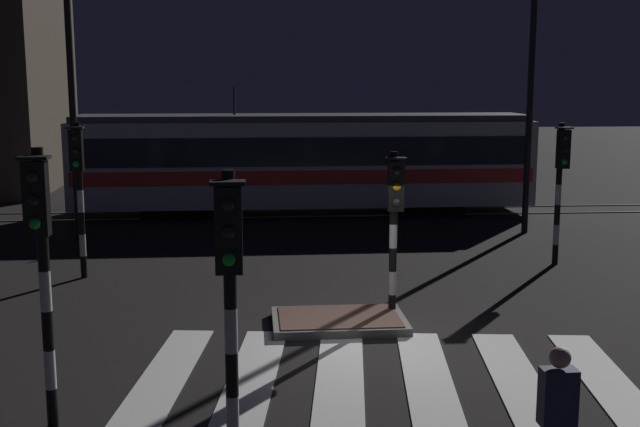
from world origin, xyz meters
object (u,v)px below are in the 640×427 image
Objects in this scene: street_lamp_trackside_left at (68,64)px; tram at (304,161)px; traffic_light_corner_far_left at (78,177)px; traffic_light_corner_far_right at (561,172)px; traffic_light_corner_near_left at (41,248)px; pedestrian_waiting_at_kerb at (556,425)px; traffic_light_kerb_mid_left at (230,282)px; street_lamp_trackside_right at (535,57)px; traffic_light_median_centre at (394,210)px.

tram is (6.42, 4.26, -3.03)m from street_lamp_trackside_left.
traffic_light_corner_far_right is at bearing 1.86° from traffic_light_corner_far_left.
traffic_light_corner_near_left is 1.05× the size of traffic_light_corner_far_right.
traffic_light_corner_far_right is 11.33m from pedestrian_waiting_at_kerb.
traffic_light_kerb_mid_left is at bearing 167.92° from pedestrian_waiting_at_kerb.
street_lamp_trackside_right is at bearing 59.23° from traffic_light_kerb_mid_left.
traffic_light_corner_far_left is 12.27m from pedestrian_waiting_at_kerb.
traffic_light_median_centre is (5.12, 4.24, -0.31)m from traffic_light_corner_near_left.
traffic_light_corner_far_left is at bearing 124.03° from pedestrian_waiting_at_kerb.
pedestrian_waiting_at_kerb is (-4.14, -10.46, -1.35)m from traffic_light_corner_far_right.
pedestrian_waiting_at_kerb is (1.37, -18.35, -0.87)m from tram.
tram is at bearing 146.35° from street_lamp_trackside_right.
traffic_light_corner_near_left is 0.45× the size of street_lamp_trackside_right.
street_lamp_trackside_left is (-11.93, 3.63, 2.55)m from traffic_light_corner_far_right.
street_lamp_trackside_right is at bearing 55.70° from traffic_light_median_centre.
traffic_light_median_centre is 6.65m from pedestrian_waiting_at_kerb.
tram reaches higher than traffic_light_kerb_mid_left.
street_lamp_trackside_right reaches higher than traffic_light_corner_far_left.
traffic_light_kerb_mid_left reaches higher than traffic_light_median_centre.
traffic_light_kerb_mid_left is (2.32, -1.58, -0.08)m from traffic_light_corner_near_left.
street_lamp_trackside_left is 12.56m from street_lamp_trackside_right.
street_lamp_trackside_left is at bearing 133.94° from traffic_light_median_centre.
traffic_light_median_centre is at bearing -29.50° from traffic_light_corner_far_left.
traffic_light_median_centre is 10.85m from street_lamp_trackside_left.
street_lamp_trackside_left is at bearing -179.21° from street_lamp_trackside_right.
traffic_light_kerb_mid_left is 0.45× the size of street_lamp_trackside_left.
tram is at bearing 94.28° from pedestrian_waiting_at_kerb.
traffic_light_median_centre is 0.90× the size of traffic_light_kerb_mid_left.
street_lamp_trackside_right is 15.59m from pedestrian_waiting_at_kerb.
traffic_light_corner_far_left reaches higher than traffic_light_kerb_mid_left.
traffic_light_kerb_mid_left is at bearing -115.65° from traffic_light_median_centre.
traffic_light_corner_near_left is at bearing -79.57° from street_lamp_trackside_left.
traffic_light_median_centre is 9.82m from street_lamp_trackside_right.
traffic_light_corner_far_right is at bearing 39.93° from traffic_light_corner_near_left.
traffic_light_corner_near_left is at bearing 157.82° from pedestrian_waiting_at_kerb.
traffic_light_corner_far_left is (-1.20, 7.81, -0.07)m from traffic_light_corner_near_left.
tram is (-5.51, 7.89, -0.48)m from traffic_light_corner_far_right.
street_lamp_trackside_left is 16.57m from pedestrian_waiting_at_kerb.
street_lamp_trackside_right reaches higher than tram.
street_lamp_trackside_right is (12.56, 0.17, 0.21)m from street_lamp_trackside_left.
traffic_light_corner_near_left reaches higher than pedestrian_waiting_at_kerb.
traffic_light_median_centre is 0.41× the size of street_lamp_trackside_left.
street_lamp_trackside_right is at bearing 80.58° from traffic_light_corner_far_right.
traffic_light_corner_far_left is at bearing -76.31° from street_lamp_trackside_left.
traffic_light_median_centre is 0.39× the size of street_lamp_trackside_right.
street_lamp_trackside_right is at bearing 19.75° from traffic_light_corner_far_left.
tram is (4.25, 16.06, -0.60)m from traffic_light_corner_near_left.
traffic_light_corner_far_left is at bearing 150.50° from traffic_light_median_centre.
traffic_light_corner_near_left is 2.81m from traffic_light_kerb_mid_left.
pedestrian_waiting_at_kerb is (5.62, -2.29, -1.47)m from traffic_light_corner_near_left.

